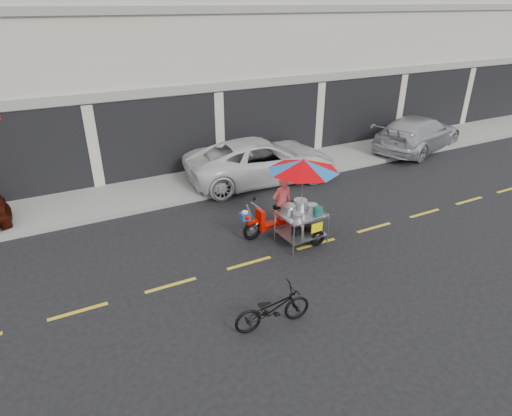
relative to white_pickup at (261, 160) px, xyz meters
name	(u,v)px	position (x,y,z in m)	size (l,w,h in m)	color
ground	(316,244)	(-0.83, -4.70, -0.75)	(90.00, 90.00, 0.00)	black
sidewalk	(231,175)	(-0.83, 0.80, -0.68)	(45.00, 3.00, 0.15)	gray
shophouse_block	(239,41)	(1.98, 5.89, 3.48)	(36.00, 8.11, 10.40)	beige
centerline	(316,244)	(-0.83, -4.70, -0.75)	(42.00, 0.10, 0.01)	gold
white_pickup	(261,160)	(0.00, 0.00, 0.00)	(2.49, 5.41, 1.50)	silver
silver_pickup	(418,133)	(7.63, 0.00, -0.02)	(2.06, 5.06, 1.47)	#B8BBC1
near_bicycle	(273,308)	(-3.42, -6.92, -0.33)	(0.56, 1.60, 0.84)	black
food_vendor_rig	(295,188)	(-1.21, -4.11, 0.74)	(2.42, 1.90, 2.38)	black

